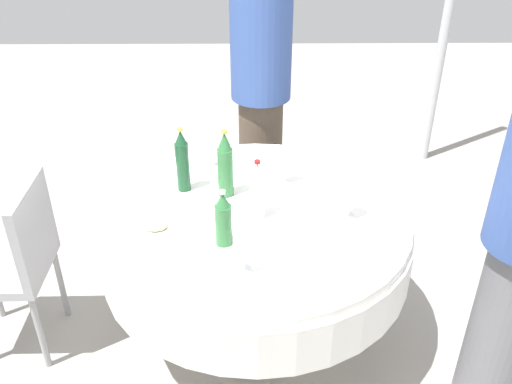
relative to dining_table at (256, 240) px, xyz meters
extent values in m
plane|color=gray|center=(0.00, 0.00, -0.59)|extent=(10.00, 10.00, 0.00)
cylinder|color=white|center=(0.00, 0.00, 0.13)|extent=(1.33, 1.33, 0.04)
cylinder|color=white|center=(0.00, 0.00, 0.00)|extent=(1.36, 1.36, 0.22)
cylinder|color=slate|center=(0.00, 0.00, -0.35)|extent=(0.14, 0.14, 0.48)
cylinder|color=slate|center=(0.00, 0.00, -0.58)|extent=(0.56, 0.56, 0.03)
cylinder|color=silver|center=(0.01, -0.03, 0.24)|extent=(0.07, 0.07, 0.19)
cone|color=silver|center=(0.01, -0.03, 0.37)|extent=(0.06, 0.06, 0.07)
cylinder|color=red|center=(0.01, -0.03, 0.41)|extent=(0.03, 0.03, 0.01)
cylinder|color=#2D6B38|center=(-0.13, -0.22, 0.24)|extent=(0.07, 0.07, 0.18)
cone|color=#2D6B38|center=(-0.13, -0.22, 0.35)|extent=(0.06, 0.06, 0.06)
cylinder|color=silver|center=(-0.13, -0.22, 0.39)|extent=(0.02, 0.02, 0.01)
cylinder|color=#194728|center=(-0.33, 0.20, 0.27)|extent=(0.06, 0.06, 0.23)
cone|color=#194728|center=(-0.33, 0.20, 0.41)|extent=(0.05, 0.05, 0.06)
cylinder|color=gold|center=(-0.33, 0.20, 0.45)|extent=(0.02, 0.02, 0.01)
cylinder|color=#2D6B38|center=(-0.13, 0.15, 0.26)|extent=(0.07, 0.07, 0.23)
cone|color=#2D6B38|center=(-0.13, 0.15, 0.42)|extent=(0.06, 0.06, 0.08)
cylinder|color=gold|center=(-0.13, 0.15, 0.46)|extent=(0.03, 0.03, 0.01)
cylinder|color=white|center=(0.14, 0.25, 0.15)|extent=(0.06, 0.06, 0.00)
cylinder|color=white|center=(0.14, 0.25, 0.19)|extent=(0.01, 0.01, 0.08)
cylinder|color=white|center=(0.14, 0.25, 0.27)|extent=(0.06, 0.06, 0.08)
cylinder|color=white|center=(-0.21, 0.42, 0.15)|extent=(0.06, 0.06, 0.00)
cylinder|color=white|center=(-0.21, 0.42, 0.19)|extent=(0.01, 0.01, 0.07)
cylinder|color=white|center=(-0.21, 0.42, 0.26)|extent=(0.07, 0.07, 0.07)
cylinder|color=white|center=(0.39, -0.04, 0.15)|extent=(0.06, 0.06, 0.00)
cylinder|color=white|center=(0.39, -0.04, 0.19)|extent=(0.01, 0.01, 0.08)
cylinder|color=white|center=(0.39, -0.04, 0.27)|extent=(0.07, 0.07, 0.07)
cylinder|color=maroon|center=(0.39, -0.04, 0.25)|extent=(0.06, 0.06, 0.03)
cylinder|color=white|center=(-0.05, -0.39, 0.15)|extent=(0.06, 0.06, 0.00)
cylinder|color=white|center=(-0.05, -0.39, 0.19)|extent=(0.01, 0.01, 0.08)
cylinder|color=white|center=(-0.05, -0.39, 0.27)|extent=(0.07, 0.07, 0.07)
cylinder|color=white|center=(-0.41, -0.13, 0.16)|extent=(0.22, 0.22, 0.02)
ellipsoid|color=tan|center=(-0.41, -0.13, 0.17)|extent=(0.10, 0.09, 0.02)
cylinder|color=white|center=(0.11, -0.24, 0.16)|extent=(0.24, 0.24, 0.02)
cylinder|color=white|center=(0.38, 0.26, 0.16)|extent=(0.21, 0.21, 0.02)
cube|color=silver|center=(0.42, -0.31, 0.15)|extent=(0.02, 0.18, 0.00)
cube|color=silver|center=(-0.05, 0.33, 0.15)|extent=(0.18, 0.07, 0.00)
cylinder|color=#4C3F33|center=(0.04, 0.99, -0.15)|extent=(0.26, 0.26, 0.88)
cylinder|color=#334C8C|center=(0.04, 0.99, 0.58)|extent=(0.34, 0.34, 0.58)
cylinder|color=slate|center=(1.01, -0.36, -0.18)|extent=(0.26, 0.26, 0.83)
cube|color=#99999E|center=(-1.15, -0.01, -0.14)|extent=(0.40, 0.40, 0.04)
cube|color=#99999E|center=(-0.97, -0.01, 0.07)|extent=(0.04, 0.40, 0.42)
cylinder|color=gray|center=(-0.99, 0.16, -0.38)|extent=(0.03, 0.03, 0.43)
cylinder|color=gray|center=(-0.98, -0.18, -0.38)|extent=(0.03, 0.03, 0.43)
cylinder|color=#B2B5B7|center=(1.35, 1.90, 0.56)|extent=(0.07, 0.07, 2.31)
camera|label=1|loc=(-0.02, -2.01, 1.48)|focal=39.04mm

